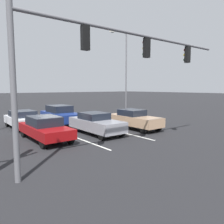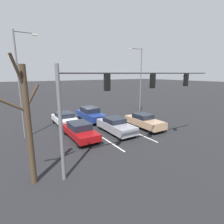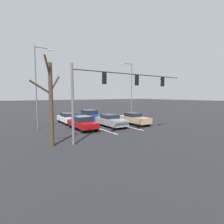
{
  "view_description": "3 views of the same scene",
  "coord_description": "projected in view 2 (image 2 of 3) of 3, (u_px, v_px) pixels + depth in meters",
  "views": [
    {
      "loc": [
        8.43,
        19.95,
        3.23
      ],
      "look_at": [
        -1.12,
        7.8,
        1.49
      ],
      "focal_mm": 35.0,
      "sensor_mm": 36.0,
      "label": 1
    },
    {
      "loc": [
        8.79,
        20.99,
        5.69
      ],
      "look_at": [
        0.48,
        7.49,
        2.16
      ],
      "focal_mm": 28.0,
      "sensor_mm": 36.0,
      "label": 2
    },
    {
      "loc": [
        11.18,
        24.89,
        3.77
      ],
      "look_at": [
        -0.36,
        7.12,
        1.75
      ],
      "focal_mm": 28.0,
      "sensor_mm": 36.0,
      "label": 3
    }
  ],
  "objects": [
    {
      "name": "street_lamp_left_shoulder",
      "position": [
        139.0,
        78.0,
        23.19
      ],
      "size": [
        2.17,
        0.24,
        8.88
      ],
      "color": "slate",
      "rests_on": "ground_plane"
    },
    {
      "name": "car_silver_rightlane_second",
      "position": [
        65.0,
        118.0,
        19.58
      ],
      "size": [
        1.91,
        4.18,
        1.41
      ],
      "color": "silver",
      "rests_on": "ground_plane"
    },
    {
      "name": "ground_plane",
      "position": [
        86.0,
        117.0,
        23.18
      ],
      "size": [
        240.0,
        240.0,
        0.0
      ],
      "primitive_type": "plane",
      "color": "black"
    },
    {
      "name": "street_lamp_right_shoulder",
      "position": [
        21.0,
        80.0,
        14.68
      ],
      "size": [
        1.87,
        0.24,
        9.1
      ],
      "color": "slate",
      "rests_on": "ground_plane"
    },
    {
      "name": "traffic_signal_gantry",
      "position": [
        127.0,
        90.0,
        10.74
      ],
      "size": [
        12.28,
        0.37,
        6.14
      ],
      "color": "slate",
      "rests_on": "ground_plane"
    },
    {
      "name": "car_navy_midlane_second",
      "position": [
        91.0,
        114.0,
        21.21
      ],
      "size": [
        1.92,
        4.76,
        1.65
      ],
      "color": "navy",
      "rests_on": "ground_plane"
    },
    {
      "name": "car_gray_midlane_front",
      "position": [
        116.0,
        125.0,
        16.9
      ],
      "size": [
        1.82,
        4.68,
        1.47
      ],
      "color": "gray",
      "rests_on": "ground_plane"
    },
    {
      "name": "car_maroon_rightlane_front",
      "position": [
        80.0,
        130.0,
        15.36
      ],
      "size": [
        1.85,
        4.65,
        1.47
      ],
      "color": "maroon",
      "rests_on": "ground_plane"
    },
    {
      "name": "bare_tree_near",
      "position": [
        27.0,
        123.0,
        8.57
      ],
      "size": [
        2.13,
        0.79,
        6.55
      ],
      "color": "#423323",
      "rests_on": "ground_plane"
    },
    {
      "name": "car_tan_leftlane_front",
      "position": [
        144.0,
        121.0,
        18.38
      ],
      "size": [
        1.73,
        4.69,
        1.5
      ],
      "color": "tan",
      "rests_on": "ground_plane"
    },
    {
      "name": "lane_stripe_left_divider",
      "position": [
        107.0,
        120.0,
        21.84
      ],
      "size": [
        0.12,
        17.31,
        0.01
      ],
      "primitive_type": "cube",
      "color": "silver",
      "rests_on": "ground_plane"
    },
    {
      "name": "lane_stripe_center_divider",
      "position": [
        81.0,
        124.0,
        20.1
      ],
      "size": [
        0.12,
        17.31,
        0.01
      ],
      "primitive_type": "cube",
      "color": "silver",
      "rests_on": "ground_plane"
    }
  ]
}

